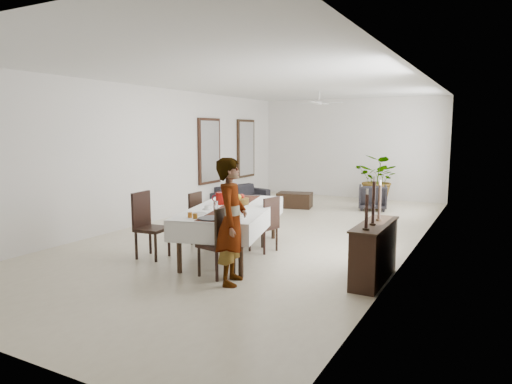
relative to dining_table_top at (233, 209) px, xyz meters
name	(u,v)px	position (x,y,z in m)	size (l,w,h in m)	color
floor	(267,233)	(-0.19, 1.76, -0.81)	(6.00, 12.00, 0.00)	beige
ceiling	(268,81)	(-0.19, 1.76, 2.39)	(6.00, 12.00, 0.02)	white
wall_back	(351,148)	(-0.19, 7.76, 0.79)	(6.00, 0.02, 3.20)	white
wall_left	(157,155)	(-3.19, 1.76, 0.79)	(0.02, 12.00, 3.20)	white
wall_right	(417,163)	(2.81, 1.76, 0.79)	(0.02, 12.00, 3.20)	white
dining_table_top	(233,209)	(0.00, 0.00, 0.00)	(1.11, 2.68, 0.06)	black
table_leg_fl	(179,248)	(-0.14, -1.35, -0.42)	(0.08, 0.08, 0.78)	black
table_leg_fr	(241,252)	(0.80, -1.10, -0.42)	(0.08, 0.08, 0.78)	black
table_leg_bl	(227,218)	(-0.80, 1.10, -0.42)	(0.08, 0.08, 0.78)	black
table_leg_br	(273,220)	(0.14, 1.35, -0.42)	(0.08, 0.08, 0.78)	black
tablecloth_top	(233,207)	(0.00, 0.00, 0.03)	(1.32, 2.88, 0.01)	white
tablecloth_drape_left	(198,214)	(-0.63, -0.17, -0.13)	(0.01, 2.88, 0.33)	white
tablecloth_drape_right	(269,217)	(0.63, 0.17, -0.13)	(0.01, 2.88, 0.33)	white
tablecloth_drape_near	(206,234)	(0.37, -1.38, -0.13)	(1.32, 0.01, 0.33)	white
tablecloth_drape_far	(252,203)	(-0.37, 1.38, -0.13)	(1.32, 0.01, 0.33)	white
table_runner	(233,206)	(0.00, 0.00, 0.04)	(0.39, 2.79, 0.00)	#502316
red_pitcher	(220,198)	(-0.31, 0.09, 0.15)	(0.17, 0.17, 0.22)	#96100A
pitcher_handle	(215,198)	(-0.40, 0.06, 0.15)	(0.13, 0.13, 0.02)	maroon
wine_glass_near	(228,208)	(0.32, -0.66, 0.13)	(0.08, 0.08, 0.19)	white
wine_glass_mid	(216,207)	(0.05, -0.62, 0.13)	(0.08, 0.08, 0.19)	white
wine_glass_far	(236,201)	(0.04, 0.07, 0.13)	(0.08, 0.08, 0.19)	white
teacup_right	(241,212)	(0.50, -0.56, 0.07)	(0.10, 0.10, 0.07)	silver
saucer_right	(241,214)	(0.50, -0.56, 0.05)	(0.17, 0.17, 0.01)	silver
teacup_left	(207,208)	(-0.22, -0.46, 0.07)	(0.10, 0.10, 0.07)	white
saucer_left	(207,209)	(-0.22, -0.46, 0.05)	(0.17, 0.17, 0.01)	silver
plate_near_right	(237,217)	(0.62, -0.87, 0.05)	(0.27, 0.27, 0.02)	white
bread_near_right	(237,216)	(0.62, -0.87, 0.08)	(0.10, 0.10, 0.10)	tan
plate_near_left	(198,214)	(-0.10, -0.89, 0.05)	(0.27, 0.27, 0.02)	silver
plate_far_left	(223,200)	(-0.50, 0.50, 0.05)	(0.27, 0.27, 0.02)	white
serving_tray	(211,218)	(0.31, -1.13, 0.05)	(0.40, 0.40, 0.02)	#3C3D41
jam_jar_a	(195,216)	(0.08, -1.23, 0.08)	(0.07, 0.07, 0.08)	#8D5214
jam_jar_b	(190,215)	(-0.05, -1.19, 0.08)	(0.07, 0.07, 0.08)	#985516
fruit_basket	(240,201)	(-0.02, 0.28, 0.10)	(0.33, 0.33, 0.11)	brown
fruit_red	(242,197)	(0.01, 0.31, 0.18)	(0.10, 0.10, 0.10)	#A01A10
fruit_green	(238,196)	(-0.07, 0.30, 0.18)	(0.09, 0.09, 0.09)	olive
fruit_yellow	(239,197)	(0.00, 0.23, 0.18)	(0.09, 0.09, 0.09)	yellow
chair_right_near_seat	(216,245)	(0.44, -1.21, -0.33)	(0.45, 0.45, 0.05)	black
chair_right_near_leg_fl	(217,266)	(0.59, -1.43, -0.58)	(0.05, 0.05, 0.45)	black
chair_right_near_leg_fr	(234,261)	(0.66, -1.06, -0.58)	(0.05, 0.05, 0.45)	black
chair_right_near_leg_bl	(199,262)	(0.23, -1.35, -0.58)	(0.05, 0.05, 0.45)	black
chair_right_near_leg_br	(216,257)	(0.30, -0.99, -0.58)	(0.05, 0.05, 0.45)	black
chair_right_near_back	(226,227)	(0.65, -1.25, -0.02)	(0.45, 0.04, 0.58)	black
chair_right_far_seat	(263,227)	(0.41, 0.40, -0.36)	(0.43, 0.43, 0.05)	black
chair_right_far_leg_fl	(264,243)	(0.54, 0.19, -0.60)	(0.04, 0.04, 0.42)	black
chair_right_far_leg_fr	(277,239)	(0.62, 0.53, -0.60)	(0.04, 0.04, 0.42)	black
chair_right_far_leg_bl	(250,240)	(0.20, 0.27, -0.60)	(0.04, 0.04, 0.42)	black
chair_right_far_leg_br	(262,237)	(0.28, 0.61, -0.60)	(0.04, 0.04, 0.42)	black
chair_right_far_back	(272,213)	(0.60, 0.35, -0.07)	(0.43, 0.04, 0.54)	black
chair_left_near_seat	(152,229)	(-1.07, -0.90, -0.30)	(0.48, 0.48, 0.05)	black
chair_left_near_leg_fl	(150,241)	(-1.28, -0.72, -0.57)	(0.05, 0.05, 0.48)	black
chair_left_near_leg_fr	(136,246)	(-1.25, -1.11, -0.57)	(0.05, 0.05, 0.48)	black
chair_left_near_leg_bl	(169,243)	(-0.89, -0.68, -0.57)	(0.05, 0.05, 0.48)	black
chair_left_near_leg_br	(156,248)	(-0.85, -1.08, -0.57)	(0.05, 0.05, 0.48)	black
chair_left_near_back	(141,209)	(-1.29, -0.92, 0.03)	(0.48, 0.04, 0.61)	black
chair_left_far_seat	(204,221)	(-0.86, 0.35, -0.37)	(0.42, 0.42, 0.05)	black
chair_left_far_leg_fl	(201,230)	(-1.04, 0.52, -0.60)	(0.04, 0.04, 0.42)	black
chair_left_far_leg_fr	(191,234)	(-1.03, 0.17, -0.60)	(0.04, 0.04, 0.42)	black
chair_left_far_leg_bl	(216,232)	(-0.70, 0.52, -0.60)	(0.04, 0.04, 0.42)	black
chair_left_far_leg_br	(206,236)	(-0.69, 0.18, -0.60)	(0.04, 0.04, 0.42)	black
chair_left_far_back	(195,206)	(-1.06, 0.34, -0.08)	(0.42, 0.04, 0.53)	black
woman	(232,221)	(0.82, -1.38, 0.10)	(0.66, 0.43, 1.81)	#96989E
sideboard_body	(374,253)	(2.59, -0.30, -0.40)	(0.37, 1.38, 0.83)	black
sideboard_top	(375,224)	(2.59, -0.30, 0.03)	(0.40, 1.43, 0.03)	black
candlestick_near_base	(366,229)	(2.59, -0.80, 0.06)	(0.09, 0.09, 0.03)	black
candlestick_near_shaft	(367,211)	(2.59, -0.80, 0.30)	(0.05, 0.05, 0.46)	black
candlestick_near_candle	(367,192)	(2.59, -0.80, 0.57)	(0.03, 0.03, 0.07)	beige
candlestick_mid_base	(373,224)	(2.59, -0.44, 0.06)	(0.09, 0.09, 0.03)	black
candlestick_mid_shaft	(373,202)	(2.59, -0.44, 0.37)	(0.05, 0.05, 0.60)	black
candlestick_mid_candle	(374,179)	(2.59, -0.44, 0.71)	(0.03, 0.03, 0.07)	beige
candlestick_far_base	(379,220)	(2.59, -0.07, 0.06)	(0.09, 0.09, 0.03)	black
candlestick_far_shaft	(380,202)	(2.59, -0.07, 0.33)	(0.05, 0.05, 0.50)	black
candlestick_far_candle	(380,183)	(2.59, -0.07, 0.61)	(0.03, 0.03, 0.07)	beige
sofa	(240,195)	(-2.65, 4.84, -0.53)	(1.89, 0.74, 0.55)	#2A272D
armchair	(373,197)	(1.08, 5.70, -0.46)	(0.74, 0.76, 0.69)	#252327
coffee_table	(295,200)	(-0.98, 5.04, -0.60)	(0.95, 0.63, 0.42)	black
potted_plant	(379,179)	(0.94, 6.92, -0.08)	(1.32, 1.14, 1.46)	#2E6327
mirror_frame_near	(209,151)	(-3.15, 3.96, 0.79)	(0.06, 1.05, 1.85)	black
mirror_glass_near	(210,151)	(-3.12, 3.96, 0.79)	(0.01, 0.90, 1.70)	silver
mirror_frame_far	(246,149)	(-3.15, 6.06, 0.79)	(0.06, 1.05, 1.85)	black
mirror_glass_far	(247,149)	(-3.12, 6.06, 0.79)	(0.01, 0.90, 1.70)	white
fan_rod	(319,95)	(-0.19, 4.76, 2.29)	(0.04, 0.04, 0.20)	white
fan_hub	(319,103)	(-0.19, 4.76, 2.09)	(0.16, 0.16, 0.08)	white
fan_blade_n	(324,104)	(-0.19, 5.11, 2.09)	(0.10, 0.55, 0.01)	silver
fan_blade_s	(314,102)	(-0.19, 4.41, 2.09)	(0.10, 0.55, 0.01)	white
fan_blade_e	(332,103)	(0.16, 4.76, 2.09)	(0.55, 0.10, 0.01)	silver
fan_blade_w	(307,103)	(-0.54, 4.76, 2.09)	(0.55, 0.10, 0.01)	silver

